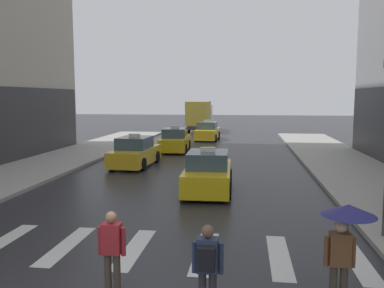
{
  "coord_description": "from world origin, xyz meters",
  "views": [
    {
      "loc": [
        2.75,
        -6.47,
        3.81
      ],
      "look_at": [
        0.8,
        8.0,
        2.1
      ],
      "focal_mm": 37.51,
      "sensor_mm": 36.0,
      "label": 1
    }
  ],
  "objects_px": {
    "taxi_third": "(175,141)",
    "pedestrian_with_backpack": "(207,264)",
    "taxi_lead": "(208,173)",
    "box_truck": "(200,115)",
    "pedestrian_plain_coat": "(112,248)",
    "taxi_fourth": "(207,132)",
    "taxi_second": "(135,153)",
    "pedestrian_with_umbrella": "(345,228)"
  },
  "relations": [
    {
      "from": "taxi_third",
      "to": "pedestrian_with_backpack",
      "type": "height_order",
      "value": "taxi_third"
    },
    {
      "from": "taxi_lead",
      "to": "box_truck",
      "type": "xyz_separation_m",
      "value": [
        -3.59,
        28.05,
        1.13
      ]
    },
    {
      "from": "pedestrian_plain_coat",
      "to": "taxi_fourth",
      "type": "bearing_deg",
      "value": 91.8
    },
    {
      "from": "taxi_third",
      "to": "box_truck",
      "type": "relative_size",
      "value": 0.61
    },
    {
      "from": "taxi_second",
      "to": "pedestrian_with_backpack",
      "type": "distance_m",
      "value": 15.95
    },
    {
      "from": "taxi_fourth",
      "to": "pedestrian_plain_coat",
      "type": "height_order",
      "value": "taxi_fourth"
    },
    {
      "from": "taxi_second",
      "to": "box_truck",
      "type": "height_order",
      "value": "box_truck"
    },
    {
      "from": "taxi_second",
      "to": "pedestrian_plain_coat",
      "type": "xyz_separation_m",
      "value": [
        3.59,
        -14.38,
        0.21
      ]
    },
    {
      "from": "taxi_lead",
      "to": "taxi_third",
      "type": "xyz_separation_m",
      "value": [
        -3.47,
        11.83,
        0.0
      ]
    },
    {
      "from": "taxi_second",
      "to": "taxi_third",
      "type": "distance_m",
      "value": 6.49
    },
    {
      "from": "box_truck",
      "to": "taxi_third",
      "type": "bearing_deg",
      "value": -89.57
    },
    {
      "from": "pedestrian_with_backpack",
      "to": "pedestrian_plain_coat",
      "type": "distance_m",
      "value": 1.99
    },
    {
      "from": "taxi_fourth",
      "to": "pedestrian_with_backpack",
      "type": "relative_size",
      "value": 2.79
    },
    {
      "from": "pedestrian_plain_coat",
      "to": "taxi_third",
      "type": "bearing_deg",
      "value": 96.77
    },
    {
      "from": "pedestrian_with_backpack",
      "to": "pedestrian_with_umbrella",
      "type": "bearing_deg",
      "value": 14.42
    },
    {
      "from": "taxi_third",
      "to": "pedestrian_plain_coat",
      "type": "height_order",
      "value": "taxi_third"
    },
    {
      "from": "taxi_second",
      "to": "pedestrian_with_umbrella",
      "type": "relative_size",
      "value": 2.38
    },
    {
      "from": "box_truck",
      "to": "pedestrian_plain_coat",
      "type": "height_order",
      "value": "box_truck"
    },
    {
      "from": "taxi_second",
      "to": "taxi_fourth",
      "type": "xyz_separation_m",
      "value": [
        2.69,
        14.09,
        0.0
      ]
    },
    {
      "from": "taxi_second",
      "to": "taxi_fourth",
      "type": "distance_m",
      "value": 14.35
    },
    {
      "from": "box_truck",
      "to": "pedestrian_plain_coat",
      "type": "xyz_separation_m",
      "value": [
        2.59,
        -36.99,
        -0.91
      ]
    },
    {
      "from": "taxi_lead",
      "to": "taxi_third",
      "type": "distance_m",
      "value": 12.33
    },
    {
      "from": "taxi_second",
      "to": "box_truck",
      "type": "xyz_separation_m",
      "value": [
        1.0,
        22.61,
        1.13
      ]
    },
    {
      "from": "pedestrian_with_umbrella",
      "to": "taxi_lead",
      "type": "bearing_deg",
      "value": 110.2
    },
    {
      "from": "taxi_lead",
      "to": "box_truck",
      "type": "distance_m",
      "value": 28.3
    },
    {
      "from": "taxi_third",
      "to": "pedestrian_with_umbrella",
      "type": "bearing_deg",
      "value": -71.97
    },
    {
      "from": "taxi_second",
      "to": "pedestrian_plain_coat",
      "type": "distance_m",
      "value": 14.82
    },
    {
      "from": "taxi_lead",
      "to": "taxi_fourth",
      "type": "height_order",
      "value": "same"
    },
    {
      "from": "taxi_lead",
      "to": "pedestrian_plain_coat",
      "type": "height_order",
      "value": "taxi_lead"
    },
    {
      "from": "taxi_third",
      "to": "pedestrian_with_backpack",
      "type": "bearing_deg",
      "value": -78.45
    },
    {
      "from": "pedestrian_with_umbrella",
      "to": "box_truck",
      "type": "bearing_deg",
      "value": 100.53
    },
    {
      "from": "pedestrian_with_backpack",
      "to": "taxi_third",
      "type": "bearing_deg",
      "value": 101.55
    },
    {
      "from": "taxi_second",
      "to": "pedestrian_plain_coat",
      "type": "bearing_deg",
      "value": -75.99
    },
    {
      "from": "pedestrian_with_umbrella",
      "to": "pedestrian_plain_coat",
      "type": "bearing_deg",
      "value": -179.68
    },
    {
      "from": "taxi_lead",
      "to": "pedestrian_plain_coat",
      "type": "xyz_separation_m",
      "value": [
        -1.01,
        -8.94,
        0.21
      ]
    },
    {
      "from": "taxi_second",
      "to": "pedestrian_with_backpack",
      "type": "height_order",
      "value": "taxi_second"
    },
    {
      "from": "pedestrian_plain_coat",
      "to": "taxi_lead",
      "type": "bearing_deg",
      "value": 83.58
    },
    {
      "from": "pedestrian_with_backpack",
      "to": "taxi_second",
      "type": "bearing_deg",
      "value": 110.13
    },
    {
      "from": "taxi_lead",
      "to": "box_truck",
      "type": "height_order",
      "value": "box_truck"
    },
    {
      "from": "taxi_third",
      "to": "taxi_second",
      "type": "bearing_deg",
      "value": -99.95
    },
    {
      "from": "taxi_second",
      "to": "taxi_third",
      "type": "xyz_separation_m",
      "value": [
        1.12,
        6.39,
        0.0
      ]
    },
    {
      "from": "taxi_fourth",
      "to": "pedestrian_plain_coat",
      "type": "distance_m",
      "value": 28.49
    }
  ]
}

